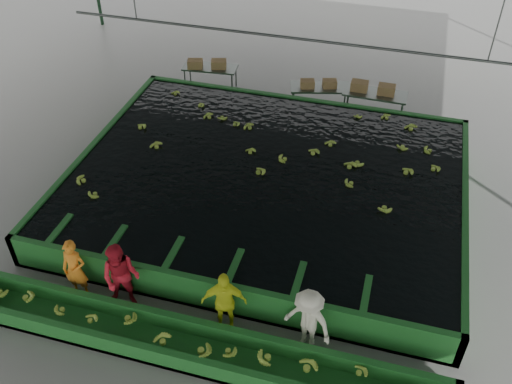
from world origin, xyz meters
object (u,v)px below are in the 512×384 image
(packing_table_left, at_px, (211,78))
(box_stack_right, at_px, (372,92))
(packing_table_mid, at_px, (320,98))
(box_stack_mid, at_px, (318,87))
(flotation_tank, at_px, (267,185))
(packing_table_right, at_px, (374,105))
(worker_c, at_px, (224,302))
(worker_d, at_px, (308,321))
(worker_b, at_px, (121,277))
(sorting_trough, at_px, (199,347))
(worker_a, at_px, (75,269))
(box_stack_left, at_px, (207,68))

(packing_table_left, relative_size, box_stack_right, 1.34)
(packing_table_mid, relative_size, box_stack_mid, 1.67)
(box_stack_mid, bearing_deg, packing_table_mid, 46.05)
(flotation_tank, height_order, packing_table_right, flotation_tank)
(box_stack_mid, relative_size, box_stack_right, 0.84)
(worker_c, distance_m, worker_d, 1.72)
(worker_b, bearing_deg, sorting_trough, -32.80)
(sorting_trough, relative_size, worker_a, 6.59)
(worker_c, bearing_deg, box_stack_right, 62.60)
(sorting_trough, height_order, worker_d, worker_d)
(worker_d, height_order, box_stack_right, worker_d)
(worker_a, xyz_separation_m, worker_b, (1.10, 0.00, 0.09))
(packing_table_right, bearing_deg, box_stack_mid, -177.27)
(worker_c, distance_m, box_stack_left, 10.16)
(worker_b, distance_m, packing_table_left, 9.64)
(sorting_trough, height_order, packing_table_mid, packing_table_mid)
(sorting_trough, bearing_deg, packing_table_left, 108.28)
(worker_a, distance_m, box_stack_mid, 9.73)
(sorting_trough, xyz_separation_m, worker_c, (0.27, 0.80, 0.54))
(packing_table_mid, distance_m, packing_table_right, 1.73)
(worker_d, bearing_deg, worker_b, -160.71)
(box_stack_left, distance_m, box_stack_right, 5.59)
(flotation_tank, relative_size, worker_a, 6.59)
(flotation_tank, xyz_separation_m, worker_a, (-3.09, -4.30, 0.31))
(worker_b, height_order, box_stack_mid, worker_b)
(worker_b, bearing_deg, worker_a, 169.13)
(packing_table_left, xyz_separation_m, box_stack_mid, (3.82, -0.45, 0.45))
(worker_b, height_order, box_stack_left, worker_b)
(flotation_tank, height_order, worker_d, worker_d)
(worker_b, relative_size, packing_table_right, 0.86)
(flotation_tank, bearing_deg, worker_d, -65.08)
(worker_a, relative_size, packing_table_right, 0.77)
(worker_c, bearing_deg, sorting_trough, -125.10)
(worker_c, bearing_deg, packing_table_mid, 72.60)
(worker_a, xyz_separation_m, worker_d, (5.09, 0.00, 0.03))
(packing_table_left, height_order, box_stack_mid, box_stack_mid)
(box_stack_left, bearing_deg, flotation_tank, -55.88)
(packing_table_right, xyz_separation_m, box_stack_mid, (-1.80, -0.09, 0.42))
(box_stack_left, bearing_deg, box_stack_right, -2.45)
(packing_table_left, height_order, packing_table_mid, packing_table_mid)
(flotation_tank, distance_m, packing_table_mid, 4.87)
(worker_b, relative_size, box_stack_mid, 1.48)
(packing_table_right, xyz_separation_m, box_stack_left, (-5.68, 0.27, 0.38))
(worker_a, xyz_separation_m, packing_table_left, (-0.33, 9.53, -0.34))
(sorting_trough, distance_m, packing_table_mid, 9.96)
(sorting_trough, relative_size, worker_b, 5.91)
(packing_table_left, relative_size, box_stack_left, 1.41)
(worker_b, distance_m, worker_d, 3.99)
(flotation_tank, distance_m, box_stack_right, 5.35)
(worker_c, height_order, worker_d, worker_d)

